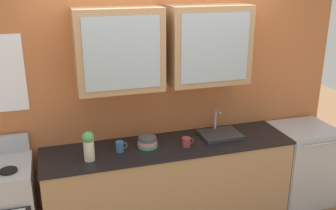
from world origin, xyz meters
The scene contains 8 objects.
back_wall_unit centered at (-0.01, 0.30, 1.47)m, with size 3.89×0.45×2.63m.
counter centered at (0.00, 0.00, 0.45)m, with size 2.46×0.63×0.89m.
sink_faucet centered at (0.57, 0.07, 0.91)m, with size 0.41×0.33×0.26m.
bowl_stack centered at (-0.21, 0.03, 0.94)m, with size 0.20×0.20×0.10m.
vase centered at (-0.78, -0.09, 1.04)m, with size 0.11×0.11×0.28m.
cup_near_sink centered at (0.15, -0.08, 0.94)m, with size 0.12×0.08×0.09m.
cup_near_bowls centered at (-0.49, 0.00, 0.94)m, with size 0.11×0.07×0.10m.
dishwasher centered at (1.55, 0.00, 0.45)m, with size 0.63×0.61×0.89m.
Camera 1 is at (-1.03, -3.29, 2.49)m, focal length 41.32 mm.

